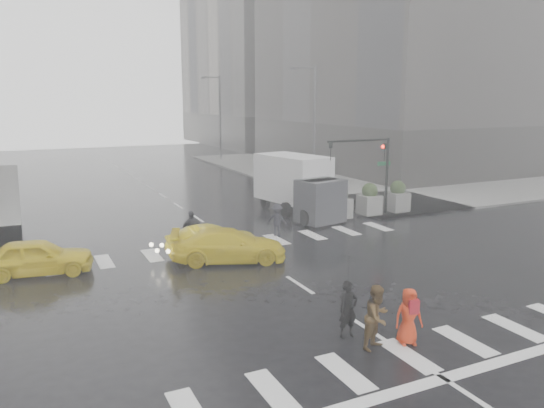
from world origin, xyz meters
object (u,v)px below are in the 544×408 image
pedestrian_brown (377,317)px  taxi_mid (214,242)px  traffic_signal_pole (373,161)px  box_truck (300,184)px  pedestrian_orange (409,316)px  taxi_front (37,257)px

pedestrian_brown → taxi_mid: bearing=75.2°
traffic_signal_pole → box_truck: 4.33m
pedestrian_orange → taxi_mid: 10.32m
pedestrian_orange → taxi_front: 14.08m
box_truck → pedestrian_brown: bearing=-122.9°
taxi_front → box_truck: bearing=-61.8°
taxi_mid → pedestrian_orange: bearing=-163.3°
pedestrian_orange → box_truck: size_ratio=0.25×
pedestrian_brown → taxi_mid: pedestrian_brown is taller
box_truck → pedestrian_orange: bearing=-119.7°
pedestrian_orange → taxi_front: bearing=147.7°
pedestrian_orange → taxi_front: (-8.99, 10.84, -0.11)m
traffic_signal_pole → pedestrian_brown: size_ratio=2.51×
box_truck → taxi_mid: bearing=-153.7°
pedestrian_brown → taxi_front: 13.37m
taxi_front → taxi_mid: size_ratio=1.03×
traffic_signal_pole → taxi_mid: 11.43m
taxi_front → box_truck: 15.02m
taxi_mid → pedestrian_brown: bearing=-168.4°
box_truck → taxi_front: bearing=-172.4°
pedestrian_brown → pedestrian_orange: size_ratio=1.12×
traffic_signal_pole → pedestrian_orange: traffic_signal_pole is taller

